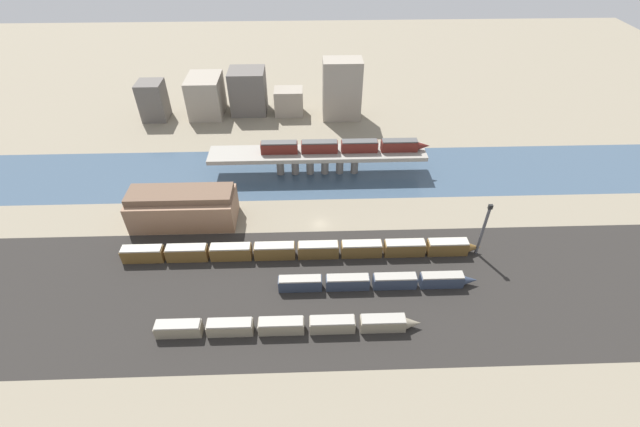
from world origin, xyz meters
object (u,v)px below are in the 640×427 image
at_px(train_yard_near, 287,326).
at_px(train_yard_far, 301,250).
at_px(warehouse_building, 183,207).
at_px(train_yard_mid, 376,282).
at_px(signal_tower, 483,230).
at_px(train_on_bridge, 344,146).

xyz_separation_m(train_yard_near, train_yard_far, (2.90, 22.67, 0.36)).
distance_m(train_yard_near, warehouse_building, 48.27).
bearing_deg(train_yard_mid, train_yard_far, 148.68).
height_order(warehouse_building, signal_tower, signal_tower).
bearing_deg(signal_tower, train_yard_far, 179.65).
height_order(train_yard_mid, signal_tower, signal_tower).
distance_m(train_on_bridge, train_yard_far, 41.30).
height_order(train_on_bridge, warehouse_building, train_on_bridge).
distance_m(train_yard_mid, signal_tower, 30.29).
bearing_deg(train_yard_near, train_on_bridge, 74.78).
relative_size(train_on_bridge, warehouse_building, 1.85).
relative_size(train_yard_mid, signal_tower, 2.99).
bearing_deg(signal_tower, train_yard_mid, -159.04).
xyz_separation_m(train_on_bridge, train_yard_mid, (4.22, -49.07, -8.06)).
distance_m(train_yard_mid, warehouse_building, 56.93).
relative_size(train_yard_mid, warehouse_building, 1.66).
relative_size(train_yard_near, train_yard_far, 0.62).
height_order(train_yard_near, signal_tower, signal_tower).
bearing_deg(warehouse_building, train_yard_far, -25.04).
relative_size(train_yard_mid, train_yard_far, 0.52).
bearing_deg(train_on_bridge, signal_tower, -50.35).
height_order(train_yard_near, warehouse_building, warehouse_building).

